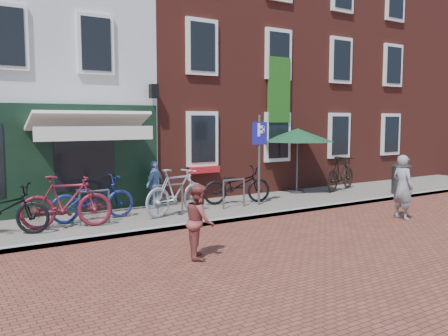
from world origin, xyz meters
TOP-DOWN VIEW (x-y plane):
  - ground at (0.00, 0.00)m, footprint 80.00×80.00m
  - sidewalk at (1.00, 1.50)m, footprint 24.00×3.00m
  - building_brick_mid at (2.00, 7.00)m, footprint 6.00×8.00m
  - building_brick_right at (8.00, 7.00)m, footprint 6.00×8.00m
  - filler_right at (14.50, 7.00)m, footprint 7.00×8.00m
  - litter_bin at (6.71, 0.30)m, footprint 0.61×0.61m
  - parking_sign at (1.39, 1.19)m, footprint 0.50×0.07m
  - parasol at (3.92, 2.40)m, footprint 2.47×2.47m
  - woman at (3.58, -2.07)m, footprint 0.45×0.64m
  - boy at (-2.61, -2.24)m, footprint 0.76×0.84m
  - cafe_person at (-1.37, 2.41)m, footprint 0.84×0.69m
  - bicycle_1 at (-4.16, 1.16)m, footprint 2.12×1.04m
  - bicycle_2 at (-3.39, 1.67)m, footprint 2.12×0.79m
  - bicycle_3 at (-1.31, 1.21)m, footprint 2.12×1.04m
  - bicycle_4 at (0.99, 1.76)m, footprint 2.22×1.21m
  - bicycle_5 at (5.58, 1.96)m, footprint 2.12×1.19m

SIDE VIEW (x-z plane):
  - ground at x=0.00m, z-range 0.00..0.00m
  - sidewalk at x=1.00m, z-range 0.00..0.10m
  - bicycle_2 at x=-3.39m, z-range 0.10..1.21m
  - bicycle_4 at x=0.99m, z-range 0.10..1.21m
  - litter_bin at x=6.71m, z-range 0.12..1.25m
  - boy at x=-2.61m, z-range 0.00..1.39m
  - bicycle_1 at x=-4.16m, z-range 0.10..1.33m
  - bicycle_3 at x=-1.31m, z-range 0.10..1.33m
  - bicycle_5 at x=5.58m, z-range 0.10..1.33m
  - cafe_person at x=-1.37m, z-range 0.10..1.44m
  - woman at x=3.58m, z-range 0.00..1.68m
  - parking_sign at x=1.39m, z-range 0.49..3.12m
  - parasol at x=3.92m, z-range 1.01..3.31m
  - filler_right at x=14.50m, z-range 0.00..9.00m
  - building_brick_mid at x=2.00m, z-range 0.00..10.00m
  - building_brick_right at x=8.00m, z-range 0.00..10.00m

